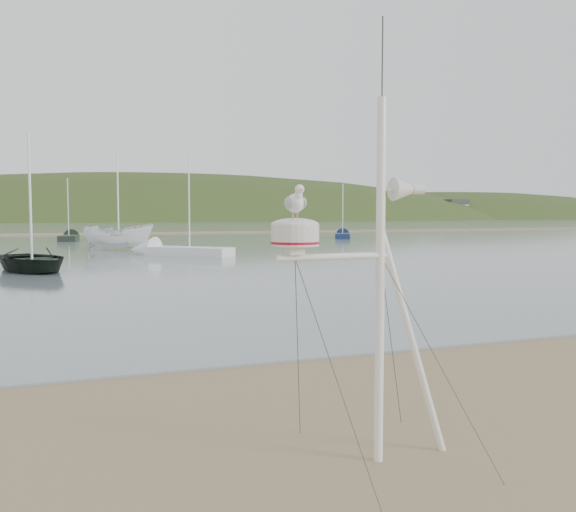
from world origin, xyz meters
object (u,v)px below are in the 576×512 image
object	(u,v)px
boat_dark	(31,213)
sailboat_dark_mid	(71,237)
mast_rig	(377,358)
boat_white	(118,216)
sailboat_blue_far	(343,235)
sailboat_white_near	(164,250)

from	to	relation	value
boat_dark	sailboat_dark_mid	bearing A→B (deg)	64.59
mast_rig	boat_white	world-z (taller)	boat_white
sailboat_blue_far	sailboat_white_near	size ratio (longest dim) A/B	0.87
sailboat_dark_mid	boat_white	bearing A→B (deg)	-81.21
sailboat_blue_far	mast_rig	bearing A→B (deg)	-115.43
boat_dark	sailboat_white_near	bearing A→B (deg)	29.22
sailboat_dark_mid	sailboat_blue_far	distance (m)	26.08
boat_dark	boat_white	size ratio (longest dim) A/B	1.07
mast_rig	sailboat_dark_mid	size ratio (longest dim) A/B	0.71
mast_rig	sailboat_dark_mid	xyz separation A→B (m)	(-1.90, 54.24, -0.75)
mast_rig	boat_dark	distance (m)	22.81
sailboat_blue_far	boat_white	bearing A→B (deg)	-149.49
sailboat_dark_mid	mast_rig	bearing A→B (deg)	-87.99
boat_dark	sailboat_blue_far	bearing A→B (deg)	23.27
boat_dark	sailboat_white_near	xyz separation A→B (m)	(6.88, 8.46, -2.18)
boat_dark	boat_white	distance (m)	15.00
mast_rig	sailboat_white_near	bearing A→B (deg)	84.65
mast_rig	sailboat_dark_mid	distance (m)	54.28
boat_dark	mast_rig	bearing A→B (deg)	-101.59
sailboat_white_near	boat_dark	bearing A→B (deg)	-129.11
boat_dark	boat_white	bearing A→B (deg)	49.65
boat_white	sailboat_white_near	distance (m)	6.44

